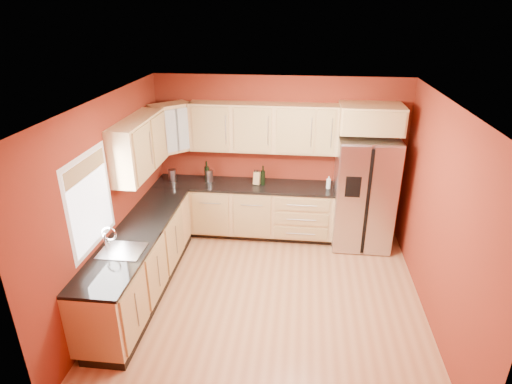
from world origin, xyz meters
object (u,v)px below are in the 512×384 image
Objects in this scene: canister_left at (172,175)px; soap_dispenser at (329,183)px; wine_bottle_a at (207,172)px; refrigerator at (364,193)px; knife_block at (257,178)px.

canister_left is 1.00× the size of soap_dispenser.
refrigerator is at bearing -2.57° from wine_bottle_a.
canister_left is 2.53m from soap_dispenser.
refrigerator is at bearing -4.25° from soap_dispenser.
canister_left is 1.39m from knife_block.
soap_dispenser is (-0.55, 0.04, 0.13)m from refrigerator.
soap_dispenser is at bearing 10.42° from knife_block.
refrigerator reaches higher than wine_bottle_a.
refrigerator is 8.95× the size of soap_dispenser.
knife_block is 1.04× the size of soap_dispenser.
canister_left and soap_dispenser have the same top height.
refrigerator reaches higher than soap_dispenser.
knife_block is at bearing 177.23° from soap_dispenser.
wine_bottle_a is (-2.51, 0.11, 0.20)m from refrigerator.
canister_left is (-3.08, 0.07, 0.13)m from refrigerator.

